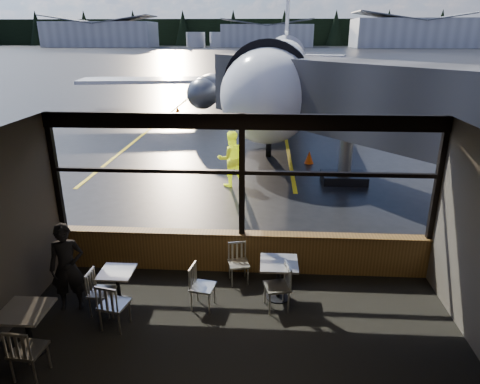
# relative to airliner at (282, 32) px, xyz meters

# --- Properties ---
(ground_plane) EXTENTS (520.00, 520.00, 0.00)m
(ground_plane) POSITION_rel_airliner_xyz_m (-1.35, 99.16, -5.11)
(ground_plane) COLOR black
(ground_plane) RESTS_ON ground
(carpet_floor) EXTENTS (8.00, 6.00, 0.01)m
(carpet_floor) POSITION_rel_airliner_xyz_m (-1.35, -23.84, -5.10)
(carpet_floor) COLOR black
(carpet_floor) RESTS_ON ground
(ceiling) EXTENTS (8.00, 6.00, 0.04)m
(ceiling) POSITION_rel_airliner_xyz_m (-1.35, -23.84, -1.61)
(ceiling) COLOR #38332D
(ceiling) RESTS_ON ground
(window_sill) EXTENTS (8.00, 0.28, 0.90)m
(window_sill) POSITION_rel_airliner_xyz_m (-1.35, -20.84, -4.66)
(window_sill) COLOR brown
(window_sill) RESTS_ON ground
(window_header) EXTENTS (8.00, 0.18, 0.30)m
(window_header) POSITION_rel_airliner_xyz_m (-1.35, -20.84, -1.76)
(window_header) COLOR black
(window_header) RESTS_ON ground
(mullion_left) EXTENTS (0.12, 0.12, 2.60)m
(mullion_left) POSITION_rel_airliner_xyz_m (-5.30, -20.84, -2.91)
(mullion_left) COLOR black
(mullion_left) RESTS_ON ground
(mullion_centre) EXTENTS (0.12, 0.12, 2.60)m
(mullion_centre) POSITION_rel_airliner_xyz_m (-1.35, -20.84, -2.91)
(mullion_centre) COLOR black
(mullion_centre) RESTS_ON ground
(mullion_right) EXTENTS (0.12, 0.12, 2.60)m
(mullion_right) POSITION_rel_airliner_xyz_m (2.60, -20.84, -2.91)
(mullion_right) COLOR black
(mullion_right) RESTS_ON ground
(window_transom) EXTENTS (8.00, 0.10, 0.08)m
(window_transom) POSITION_rel_airliner_xyz_m (-1.35, -20.84, -2.81)
(window_transom) COLOR black
(window_transom) RESTS_ON ground
(airliner) EXTENTS (30.04, 35.24, 10.23)m
(airliner) POSITION_rel_airliner_xyz_m (0.00, 0.00, 0.00)
(airliner) COLOR white
(airliner) RESTS_ON ground_plane
(jet_bridge) EXTENTS (9.21, 11.26, 4.91)m
(jet_bridge) POSITION_rel_airliner_xyz_m (2.25, -15.34, -2.66)
(jet_bridge) COLOR #2B2B2D
(jet_bridge) RESTS_ON ground_plane
(cafe_table_near) EXTENTS (0.73, 0.73, 0.80)m
(cafe_table_near) POSITION_rel_airliner_xyz_m (-0.56, -21.84, -4.71)
(cafe_table_near) COLOR gray
(cafe_table_near) RESTS_ON carpet_floor
(cafe_table_mid) EXTENTS (0.64, 0.64, 0.70)m
(cafe_table_mid) POSITION_rel_airliner_xyz_m (-3.67, -22.19, -4.76)
(cafe_table_mid) COLOR #A8A29A
(cafe_table_mid) RESTS_ON carpet_floor
(cafe_table_left) EXTENTS (0.74, 0.74, 0.82)m
(cafe_table_left) POSITION_rel_airliner_xyz_m (-4.68, -23.64, -4.71)
(cafe_table_left) COLOR #A7A39A
(cafe_table_left) RESTS_ON carpet_floor
(chair_near_e) EXTENTS (0.62, 0.62, 0.94)m
(chair_near_e) POSITION_rel_airliner_xyz_m (-0.60, -22.20, -4.64)
(chair_near_e) COLOR #AAA59A
(chair_near_e) RESTS_ON carpet_floor
(chair_near_w) EXTENTS (0.57, 0.57, 0.90)m
(chair_near_w) POSITION_rel_airliner_xyz_m (-2.01, -22.26, -4.66)
(chair_near_w) COLOR #AAA599
(chair_near_w) RESTS_ON carpet_floor
(chair_near_n) EXTENTS (0.58, 0.58, 0.87)m
(chair_near_n) POSITION_rel_airliner_xyz_m (-1.39, -21.32, -4.68)
(chair_near_n) COLOR #B5B1A3
(chair_near_n) RESTS_ON carpet_floor
(chair_mid_s) EXTENTS (0.62, 0.62, 0.95)m
(chair_mid_s) POSITION_rel_airliner_xyz_m (-3.49, -22.94, -4.64)
(chair_mid_s) COLOR beige
(chair_mid_s) RESTS_ON carpet_floor
(chair_mid_w) EXTENTS (0.51, 0.51, 0.89)m
(chair_mid_w) POSITION_rel_airliner_xyz_m (-3.86, -22.54, -4.67)
(chair_mid_w) COLOR #BDB7AA
(chair_mid_w) RESTS_ON carpet_floor
(chair_left_s) EXTENTS (0.56, 0.56, 0.95)m
(chair_left_s) POSITION_rel_airliner_xyz_m (-4.39, -24.16, -4.64)
(chair_left_s) COLOR beige
(chair_left_s) RESTS_ON carpet_floor
(passenger) EXTENTS (0.73, 0.58, 1.75)m
(passenger) POSITION_rel_airliner_xyz_m (-4.52, -22.40, -4.24)
(passenger) COLOR black
(passenger) RESTS_ON carpet_floor
(ground_crew) EXTENTS (1.12, 1.00, 1.92)m
(ground_crew) POSITION_rel_airliner_xyz_m (-2.05, -15.09, -4.16)
(ground_crew) COLOR #BFF219
(ground_crew) RESTS_ON ground_plane
(cone_nose) EXTENTS (0.37, 0.37, 0.51)m
(cone_nose) POSITION_rel_airliner_xyz_m (0.91, -12.21, -4.86)
(cone_nose) COLOR #E15407
(cone_nose) RESTS_ON ground_plane
(cone_wing) EXTENTS (0.41, 0.41, 0.57)m
(cone_wing) POSITION_rel_airliner_xyz_m (-6.68, -1.41, -4.83)
(cone_wing) COLOR orange
(cone_wing) RESTS_ON ground_plane
(hangar_left) EXTENTS (45.00, 18.00, 11.00)m
(hangar_left) POSITION_rel_airliner_xyz_m (-71.35, 159.16, 0.39)
(hangar_left) COLOR silver
(hangar_left) RESTS_ON ground_plane
(hangar_mid) EXTENTS (38.00, 15.00, 10.00)m
(hangar_mid) POSITION_rel_airliner_xyz_m (-1.35, 164.16, -0.11)
(hangar_mid) COLOR silver
(hangar_mid) RESTS_ON ground_plane
(hangar_right) EXTENTS (50.00, 20.00, 12.00)m
(hangar_right) POSITION_rel_airliner_xyz_m (58.65, 157.16, 0.89)
(hangar_right) COLOR silver
(hangar_right) RESTS_ON ground_plane
(fuel_tank_a) EXTENTS (8.00, 8.00, 6.00)m
(fuel_tank_a) POSITION_rel_airliner_xyz_m (-31.35, 161.16, -2.11)
(fuel_tank_a) COLOR silver
(fuel_tank_a) RESTS_ON ground_plane
(fuel_tank_b) EXTENTS (8.00, 8.00, 6.00)m
(fuel_tank_b) POSITION_rel_airliner_xyz_m (-21.35, 161.16, -2.11)
(fuel_tank_b) COLOR silver
(fuel_tank_b) RESTS_ON ground_plane
(fuel_tank_c) EXTENTS (8.00, 8.00, 6.00)m
(fuel_tank_c) POSITION_rel_airliner_xyz_m (-11.35, 161.16, -2.11)
(fuel_tank_c) COLOR silver
(fuel_tank_c) RESTS_ON ground_plane
(treeline) EXTENTS (360.00, 3.00, 12.00)m
(treeline) POSITION_rel_airliner_xyz_m (-1.35, 189.16, 0.89)
(treeline) COLOR black
(treeline) RESTS_ON ground_plane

